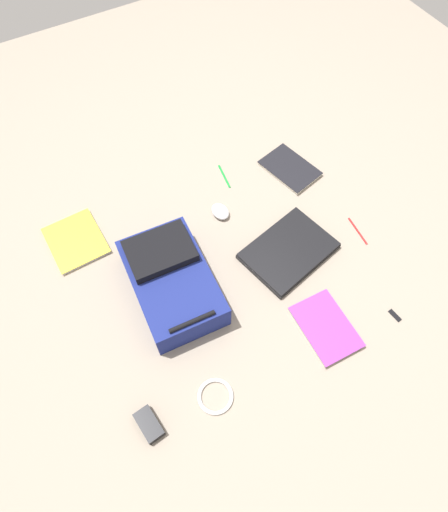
{
  "coord_description": "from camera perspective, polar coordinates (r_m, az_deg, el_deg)",
  "views": [
    {
      "loc": [
        0.46,
        0.75,
        1.56
      ],
      "look_at": [
        0.01,
        -0.04,
        0.02
      ],
      "focal_mm": 30.75,
      "sensor_mm": 36.0,
      "label": 1
    }
  ],
  "objects": [
    {
      "name": "computer_mouse",
      "position": [
        1.91,
        -0.49,
        5.82
      ],
      "size": [
        0.07,
        0.1,
        0.04
      ],
      "primitive_type": "ellipsoid",
      "rotation": [
        0.0,
        0.0,
        0.06
      ],
      "color": "silver",
      "rests_on": "ground_plane"
    },
    {
      "name": "pen_black",
      "position": [
        1.96,
        17.04,
        3.18
      ],
      "size": [
        0.02,
        0.15,
        0.01
      ],
      "primitive_type": "cylinder",
      "rotation": [
        1.57,
        0.0,
        -0.11
      ],
      "color": "red",
      "rests_on": "ground_plane"
    },
    {
      "name": "book_blue",
      "position": [
        1.7,
        13.08,
        -9.01
      ],
      "size": [
        0.19,
        0.27,
        0.02
      ],
      "color": "silver",
      "rests_on": "ground_plane"
    },
    {
      "name": "cable_coil",
      "position": [
        1.59,
        -1.13,
        -17.78
      ],
      "size": [
        0.13,
        0.13,
        0.01
      ],
      "primitive_type": "torus",
      "color": "silver",
      "rests_on": "ground_plane"
    },
    {
      "name": "pen_blue",
      "position": [
        2.06,
        0.05,
        10.39
      ],
      "size": [
        0.03,
        0.14,
        0.01
      ],
      "primitive_type": "cylinder",
      "rotation": [
        1.57,
        0.0,
        -0.15
      ],
      "color": "#198C33",
      "rests_on": "ground_plane"
    },
    {
      "name": "ground_plane",
      "position": [
        1.79,
        1.01,
        -1.12
      ],
      "size": [
        3.87,
        3.87,
        0.0
      ],
      "primitive_type": "plane",
      "color": "gray"
    },
    {
      "name": "book_red",
      "position": [
        2.1,
        8.54,
        11.17
      ],
      "size": [
        0.23,
        0.29,
        0.02
      ],
      "color": "silver",
      "rests_on": "ground_plane"
    },
    {
      "name": "usb_stick",
      "position": [
        1.81,
        21.36,
        -7.19
      ],
      "size": [
        0.02,
        0.06,
        0.01
      ],
      "primitive_type": "cube",
      "rotation": [
        0.0,
        0.0,
        0.1
      ],
      "color": "black",
      "rests_on": "ground_plane"
    },
    {
      "name": "power_brick",
      "position": [
        1.58,
        -9.74,
        -20.79
      ],
      "size": [
        0.07,
        0.12,
        0.03
      ],
      "primitive_type": "cube",
      "rotation": [
        0.0,
        0.0,
        0.1
      ],
      "color": "black",
      "rests_on": "ground_plane"
    },
    {
      "name": "laptop",
      "position": [
        1.82,
        8.41,
        0.69
      ],
      "size": [
        0.41,
        0.33,
        0.03
      ],
      "color": "black",
      "rests_on": "ground_plane"
    },
    {
      "name": "book_comic",
      "position": [
        1.94,
        -18.73,
        1.89
      ],
      "size": [
        0.22,
        0.26,
        0.02
      ],
      "color": "silver",
      "rests_on": "ground_plane"
    },
    {
      "name": "backpack",
      "position": [
        1.69,
        -6.91,
        -3.08
      ],
      "size": [
        0.32,
        0.47,
        0.17
      ],
      "color": "navy",
      "rests_on": "ground_plane"
    }
  ]
}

